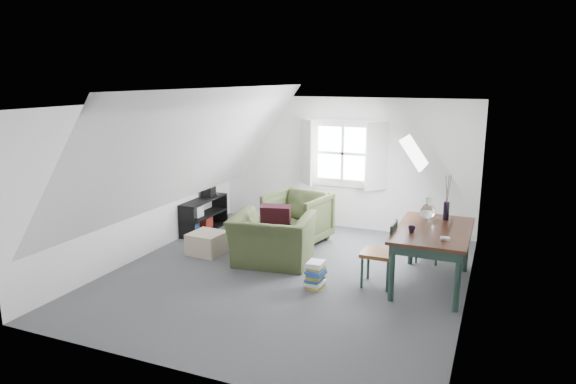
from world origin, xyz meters
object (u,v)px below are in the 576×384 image
at_px(dining_chair_far, 428,237).
at_px(dining_chair_near, 381,253).
at_px(media_shelf, 201,217).
at_px(ottoman, 207,243).
at_px(dining_table, 433,236).
at_px(armchair_near, 272,263).
at_px(armchair_far, 297,242).
at_px(magazine_stack, 316,275).

height_order(dining_chair_far, dining_chair_near, dining_chair_near).
bearing_deg(media_shelf, ottoman, -53.09).
height_order(ottoman, dining_table, dining_table).
bearing_deg(armchair_near, armchair_far, -97.07).
xyz_separation_m(armchair_near, dining_table, (2.41, 0.08, 0.72)).
relative_size(dining_chair_far, magazine_stack, 2.14).
bearing_deg(armchair_near, media_shelf, -36.25).
distance_m(ottoman, dining_chair_far, 3.58).
bearing_deg(media_shelf, armchair_near, -27.55).
relative_size(dining_table, dining_chair_far, 2.06).
bearing_deg(dining_chair_far, dining_table, 107.75).
bearing_deg(armchair_near, dining_chair_near, 164.81).
bearing_deg(ottoman, magazine_stack, -16.86).
distance_m(armchair_near, armchair_far, 1.12).
xyz_separation_m(armchair_near, dining_chair_far, (2.24, 1.01, 0.42)).
height_order(ottoman, media_shelf, media_shelf).
bearing_deg(ottoman, media_shelf, 126.20).
distance_m(armchair_near, ottoman, 1.20).
xyz_separation_m(armchair_near, dining_chair_near, (1.76, -0.22, 0.49)).
bearing_deg(dining_chair_far, ottoman, 23.39).
bearing_deg(dining_table, armchair_near, 179.96).
bearing_deg(armchair_far, ottoman, -125.62).
height_order(armchair_near, armchair_far, armchair_far).
height_order(ottoman, magazine_stack, magazine_stack).
bearing_deg(armchair_far, dining_table, -12.42).
distance_m(dining_chair_far, dining_chair_near, 1.32).
bearing_deg(armchair_far, dining_chair_far, 7.95).
distance_m(dining_table, media_shelf, 4.49).
bearing_deg(dining_chair_near, ottoman, -76.67).
relative_size(ottoman, dining_chair_far, 0.67).
height_order(armchair_far, dining_chair_far, dining_chair_far).
distance_m(dining_chair_near, magazine_stack, 0.96).
height_order(armchair_near, dining_chair_far, dining_chair_far).
xyz_separation_m(armchair_near, media_shelf, (-1.95, 1.05, 0.28)).
bearing_deg(armchair_far, magazine_stack, -50.35).
relative_size(armchair_near, dining_chair_near, 1.28).
distance_m(dining_table, magazine_stack, 1.71).
distance_m(dining_table, dining_chair_far, 0.99).
bearing_deg(armchair_far, dining_chair_near, -26.22).
bearing_deg(dining_table, armchair_far, 154.95).
bearing_deg(dining_chair_near, magazine_stack, -44.78).
bearing_deg(armchair_near, dining_chair_far, -163.75).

